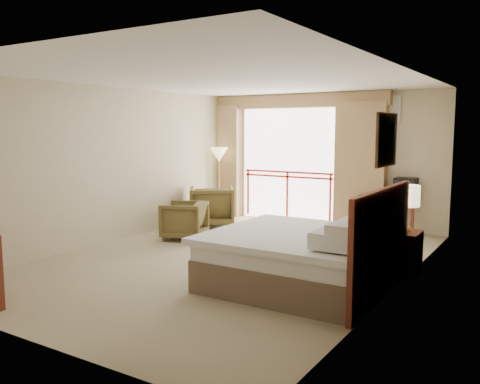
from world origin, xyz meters
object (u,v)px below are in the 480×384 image
Objects in this scene: armchair_near at (184,239)px; side_table at (199,213)px; bed at (305,257)px; floor_lamp at (219,157)px; tv at (406,187)px; wastebasket at (340,230)px; table_lamp at (407,197)px; desk at (390,203)px; armchair_far at (212,226)px; nightstand at (404,253)px.

armchair_near is 1.51× the size of side_table.
floor_lamp reaches higher than bed.
tv is 1.51m from wastebasket.
table_lamp is 5.23m from floor_lamp.
tv is (-0.68, 2.69, -0.18)m from table_lamp.
bed reaches higher than desk.
bed is at bearing -43.68° from floor_lamp.
armchair_near is (-2.33, -1.64, -0.14)m from wastebasket.
table_lamp is at bearing 125.93° from armchair_far.
nightstand reaches higher than side_table.
side_table is (-0.25, 0.78, 0.34)m from armchair_near.
table_lamp reaches higher than bed.
floor_lamp is at bearing 109.19° from side_table.
desk is at bearing 108.76° from nightstand.
bed is 7.65× the size of wastebasket.
side_table is (-3.26, 2.16, -0.04)m from bed.
bed is 1.36× the size of floor_lamp.
floor_lamp reaches higher than tv.
armchair_far is at bearing 160.56° from nightstand.
armchair_far is 1.20× the size of armchair_near.
desk is 3.55m from armchair_far.
side_table is at bearing 146.52° from bed.
floor_lamp reaches higher than armchair_far.
table_lamp is 4.56m from armchair_far.
desk is at bearing 6.40° from floor_lamp.
armchair_near is (-3.92, 0.11, -1.06)m from table_lamp.
wastebasket is 0.56× the size of side_table.
table_lamp is 2.96m from desk.
tv reaches higher than side_table.
desk reaches higher than wastebasket.
bed is 4.24m from armchair_far.
nightstand is 0.54× the size of desk.
desk is (-0.07, 4.00, 0.17)m from bed.
desk is at bearing 90.93° from bed.
nightstand is 0.96× the size of table_lamp.
desk is 3.70m from side_table.
side_table is (0.04, -0.49, 0.34)m from armchair_far.
bed is at bearing -33.48° from side_table.
nightstand is 0.79× the size of armchair_near.
bed reaches higher than side_table.
tv is at bearing 104.24° from table_lamp.
tv is (0.23, 3.95, 0.51)m from bed.
armchair_far is at bearing -156.47° from desk.
desk is at bearing 111.02° from armchair_near.
armchair_near is at bearing 66.94° from armchair_far.
armchair_far is (-3.29, 2.65, -0.38)m from bed.
desk is 3.80m from floor_lamp.
side_table is at bearing -70.81° from floor_lamp.
nightstand reaches higher than armchair_near.
desk reaches higher than side_table.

